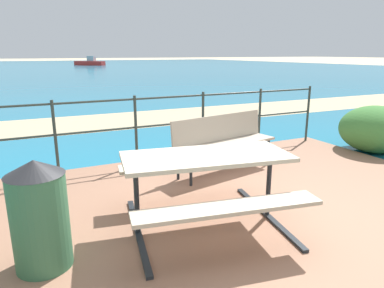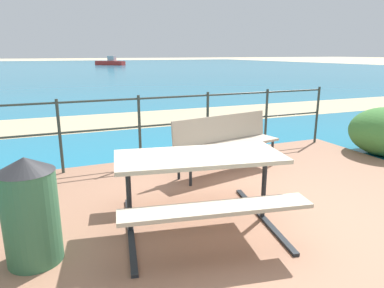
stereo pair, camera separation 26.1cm
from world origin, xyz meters
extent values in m
plane|color=beige|center=(0.00, 0.00, 0.00)|extent=(240.00, 240.00, 0.00)
cube|color=#996B51|center=(0.00, 0.00, 0.03)|extent=(6.40, 5.20, 0.06)
cube|color=teal|center=(0.00, 40.00, 0.01)|extent=(90.00, 90.00, 0.01)
cube|color=tan|center=(0.00, 6.43, 0.01)|extent=(54.03, 3.23, 0.01)
cube|color=#BCAD93|center=(-0.55, 0.14, 0.80)|extent=(1.74, 1.00, 0.04)
cube|color=#BCAD93|center=(-0.66, -0.47, 0.53)|extent=(1.66, 0.55, 0.04)
cube|color=#BCAD93|center=(-0.44, 0.74, 0.53)|extent=(1.66, 0.55, 0.04)
cylinder|color=#1E2328|center=(-1.24, 0.26, 0.43)|extent=(0.06, 0.06, 0.74)
cube|color=#1E2328|center=(-1.24, 0.26, 0.07)|extent=(0.32, 1.48, 0.03)
cylinder|color=#1E2328|center=(0.14, 0.01, 0.43)|extent=(0.06, 0.06, 0.74)
cube|color=#1E2328|center=(0.14, 0.01, 0.07)|extent=(0.32, 1.48, 0.03)
cube|color=tan|center=(0.50, 1.48, 0.49)|extent=(1.74, 0.72, 0.04)
cube|color=tan|center=(0.47, 1.66, 0.70)|extent=(1.67, 0.40, 0.38)
cylinder|color=#1E2328|center=(-0.22, 1.19, 0.27)|extent=(0.04, 0.04, 0.43)
cylinder|color=#1E2328|center=(-0.28, 1.48, 0.27)|extent=(0.04, 0.04, 0.43)
cylinder|color=#1E2328|center=(1.28, 1.48, 0.27)|extent=(0.04, 0.04, 0.43)
cylinder|color=#1E2328|center=(1.23, 1.78, 0.27)|extent=(0.04, 0.04, 0.43)
cylinder|color=#2D3833|center=(-1.77, 2.39, 0.61)|extent=(0.04, 0.04, 1.10)
cylinder|color=#2D3833|center=(-0.59, 2.39, 0.61)|extent=(0.04, 0.04, 1.10)
cylinder|color=#2D3833|center=(0.59, 2.39, 0.61)|extent=(0.04, 0.04, 1.10)
cylinder|color=#2D3833|center=(1.77, 2.39, 0.61)|extent=(0.04, 0.04, 1.10)
cylinder|color=#2D3833|center=(2.95, 2.39, 0.61)|extent=(0.04, 0.04, 1.10)
cylinder|color=#2D3833|center=(0.00, 2.39, 1.10)|extent=(5.90, 0.03, 0.03)
cylinder|color=#2D3833|center=(0.00, 2.39, 0.66)|extent=(5.90, 0.03, 0.03)
cylinder|color=#386B47|center=(-2.10, 0.10, 0.46)|extent=(0.45, 0.45, 0.81)
cone|color=#262628|center=(-2.10, 0.10, 0.93)|extent=(0.46, 0.46, 0.12)
ellipsoid|color=#427F38|center=(3.64, 1.38, 0.43)|extent=(1.27, 1.27, 0.86)
cube|color=red|center=(7.03, 50.13, 0.31)|extent=(3.99, 4.11, 0.60)
cube|color=#A5A8AD|center=(7.27, 49.87, 0.97)|extent=(1.26, 1.28, 0.72)
cone|color=red|center=(5.22, 52.02, 0.31)|extent=(0.74, 0.74, 0.54)
camera|label=1|loc=(-2.11, -2.74, 1.79)|focal=32.41mm
camera|label=2|loc=(-1.87, -2.84, 1.79)|focal=32.41mm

